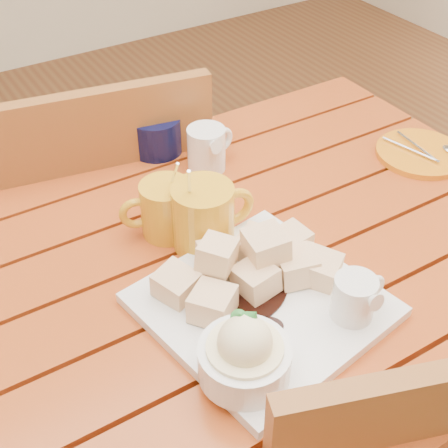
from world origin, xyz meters
TOP-DOWN VIEW (x-y plane):
  - table at (0.00, 0.00)m, footprint 1.20×0.79m
  - dessert_plate at (0.00, -0.13)m, footprint 0.34×0.34m
  - coffee_mug_left at (-0.01, 0.11)m, footprint 0.12×0.08m
  - coffee_mug_right at (0.03, 0.05)m, footprint 0.14×0.10m
  - cream_pitcher at (0.14, 0.24)m, footprint 0.10×0.09m
  - sugar_caddy at (0.09, 0.34)m, footprint 0.10×0.10m
  - orange_saucer at (0.51, 0.06)m, footprint 0.17×0.17m
  - chair_far at (-0.00, 0.46)m, footprint 0.49×0.49m

SIDE VIEW (x-z plane):
  - chair_far at x=0.00m, z-range 0.05..0.95m
  - table at x=0.00m, z-range 0.27..1.02m
  - orange_saucer at x=0.51m, z-range 0.75..0.76m
  - dessert_plate at x=0.00m, z-range 0.72..0.84m
  - sugar_caddy at x=0.09m, z-range 0.73..0.84m
  - cream_pitcher at x=0.14m, z-range 0.75..0.84m
  - coffee_mug_left at x=-0.01m, z-range 0.73..0.87m
  - coffee_mug_right at x=0.03m, z-range 0.72..0.89m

